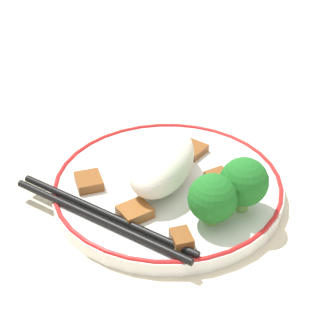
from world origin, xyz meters
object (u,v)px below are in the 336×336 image
(broccoli_back_center, at_px, (244,182))
(chopsticks, at_px, (102,216))
(broccoli_back_left, at_px, (213,199))
(plate, at_px, (168,187))

(broccoli_back_center, distance_m, chopsticks, 0.15)
(broccoli_back_left, height_order, chopsticks, broccoli_back_left)
(plate, xyz_separation_m, broccoli_back_left, (0.05, 0.06, 0.04))
(chopsticks, bearing_deg, plate, 149.96)
(plate, distance_m, broccoli_back_center, 0.10)
(broccoli_back_left, xyz_separation_m, chopsticks, (0.03, -0.11, -0.03))
(broccoli_back_left, relative_size, chopsticks, 0.25)
(plate, bearing_deg, chopsticks, -30.04)
(broccoli_back_center, xyz_separation_m, chopsticks, (0.06, -0.13, -0.03))
(plate, relative_size, chopsticks, 1.18)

